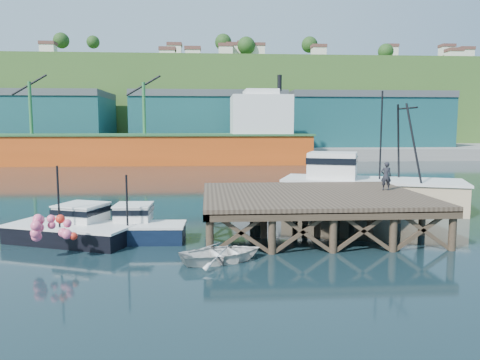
{
  "coord_description": "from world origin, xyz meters",
  "views": [
    {
      "loc": [
        -0.26,
        -25.5,
        5.84
      ],
      "look_at": [
        1.64,
        2.0,
        2.65
      ],
      "focal_mm": 35.0,
      "sensor_mm": 36.0,
      "label": 1
    }
  ],
  "objects": [
    {
      "name": "wharf",
      "position": [
        5.5,
        -0.19,
        1.94
      ],
      "size": [
        12.0,
        10.0,
        2.62
      ],
      "color": "brown",
      "rests_on": "ground"
    },
    {
      "name": "boat_navy",
      "position": [
        -4.21,
        -1.69,
        0.7
      ],
      "size": [
        5.64,
        3.08,
        3.47
      ],
      "rotation": [
        0.0,
        0.0,
        -0.04
      ],
      "color": "black",
      "rests_on": "ground"
    },
    {
      "name": "warehouse_left",
      "position": [
        -35.0,
        65.0,
        6.5
      ],
      "size": [
        32.0,
        16.0,
        9.0
      ],
      "primitive_type": "cube",
      "color": "#194B52",
      "rests_on": "far_quay"
    },
    {
      "name": "ground",
      "position": [
        0.0,
        0.0,
        0.0
      ],
      "size": [
        300.0,
        300.0,
        0.0
      ],
      "primitive_type": "plane",
      "color": "black",
      "rests_on": "ground"
    },
    {
      "name": "trawler",
      "position": [
        11.0,
        6.5,
        1.7
      ],
      "size": [
        13.1,
        8.4,
        8.26
      ],
      "rotation": [
        0.0,
        0.0,
        -0.35
      ],
      "color": "#D5B78A",
      "rests_on": "ground"
    },
    {
      "name": "boat_black",
      "position": [
        -7.14,
        -1.82,
        0.73
      ],
      "size": [
        6.82,
        5.66,
        3.96
      ],
      "rotation": [
        0.0,
        0.0,
        -0.37
      ],
      "color": "black",
      "rests_on": "ground"
    },
    {
      "name": "far_quay",
      "position": [
        0.0,
        70.0,
        1.0
      ],
      "size": [
        160.0,
        40.0,
        2.0
      ],
      "primitive_type": "cube",
      "color": "gray",
      "rests_on": "ground"
    },
    {
      "name": "warehouse_mid",
      "position": [
        0.0,
        65.0,
        6.5
      ],
      "size": [
        28.0,
        16.0,
        9.0
      ],
      "primitive_type": "cube",
      "color": "#194B52",
      "rests_on": "far_quay"
    },
    {
      "name": "dockworker",
      "position": [
        10.07,
        0.82,
        2.96
      ],
      "size": [
        0.65,
        0.48,
        1.66
      ],
      "primitive_type": "imported",
      "rotation": [
        0.0,
        0.0,
        3.01
      ],
      "color": "black",
      "rests_on": "wharf"
    },
    {
      "name": "dinghy",
      "position": [
        0.32,
        -5.8,
        0.38
      ],
      "size": [
        4.27,
        3.62,
        0.75
      ],
      "primitive_type": "imported",
      "rotation": [
        0.0,
        0.0,
        1.9
      ],
      "color": "silver",
      "rests_on": "ground"
    },
    {
      "name": "hillside",
      "position": [
        0.0,
        100.0,
        11.0
      ],
      "size": [
        220.0,
        50.0,
        22.0
      ],
      "primitive_type": "cube",
      "color": "#2D511E",
      "rests_on": "ground"
    },
    {
      "name": "cargo_ship",
      "position": [
        -8.46,
        48.0,
        3.31
      ],
      "size": [
        55.5,
        10.0,
        13.75
      ],
      "color": "#D74D14",
      "rests_on": "ground"
    },
    {
      "name": "warehouse_right",
      "position": [
        30.0,
        65.0,
        6.5
      ],
      "size": [
        30.0,
        16.0,
        9.0
      ],
      "primitive_type": "cube",
      "color": "#194B52",
      "rests_on": "far_quay"
    }
  ]
}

